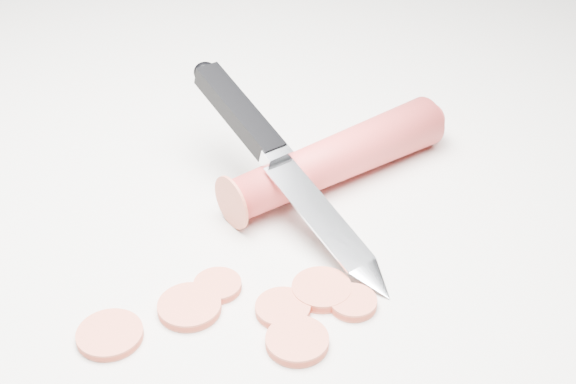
% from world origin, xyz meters
% --- Properties ---
extents(ground, '(2.40, 2.40, 0.00)m').
position_xyz_m(ground, '(0.00, 0.00, 0.00)').
color(ground, silver).
rests_on(ground, ground).
extents(carrot, '(0.13, 0.17, 0.03)m').
position_xyz_m(carrot, '(0.01, 0.09, 0.02)').
color(carrot, red).
rests_on(carrot, ground).
extents(carrot_slice_0, '(0.04, 0.04, 0.01)m').
position_xyz_m(carrot_slice_0, '(-0.07, -0.11, 0.00)').
color(carrot_slice_0, '#D1583D').
rests_on(carrot_slice_0, ground).
extents(carrot_slice_1, '(0.04, 0.04, 0.01)m').
position_xyz_m(carrot_slice_1, '(-0.04, -0.07, 0.00)').
color(carrot_slice_1, '#D1583D').
rests_on(carrot_slice_1, ground).
extents(carrot_slice_2, '(0.04, 0.04, 0.01)m').
position_xyz_m(carrot_slice_2, '(0.03, -0.03, 0.00)').
color(carrot_slice_2, '#D1583D').
rests_on(carrot_slice_2, ground).
extents(carrot_slice_3, '(0.03, 0.03, 0.01)m').
position_xyz_m(carrot_slice_3, '(0.06, -0.03, 0.00)').
color(carrot_slice_3, '#D1583D').
rests_on(carrot_slice_3, ground).
extents(carrot_slice_4, '(0.04, 0.04, 0.01)m').
position_xyz_m(carrot_slice_4, '(0.03, -0.08, 0.00)').
color(carrot_slice_4, '#D1583D').
rests_on(carrot_slice_4, ground).
extents(carrot_slice_5, '(0.03, 0.03, 0.01)m').
position_xyz_m(carrot_slice_5, '(0.02, -0.05, 0.00)').
color(carrot_slice_5, '#D1583D').
rests_on(carrot_slice_5, ground).
extents(carrot_slice_6, '(0.03, 0.03, 0.01)m').
position_xyz_m(carrot_slice_6, '(-0.03, -0.05, 0.00)').
color(carrot_slice_6, '#D1583D').
rests_on(carrot_slice_6, ground).
extents(kitchen_knife, '(0.20, 0.15, 0.08)m').
position_xyz_m(kitchen_knife, '(-0.02, 0.04, 0.04)').
color(kitchen_knife, silver).
rests_on(kitchen_knife, ground).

